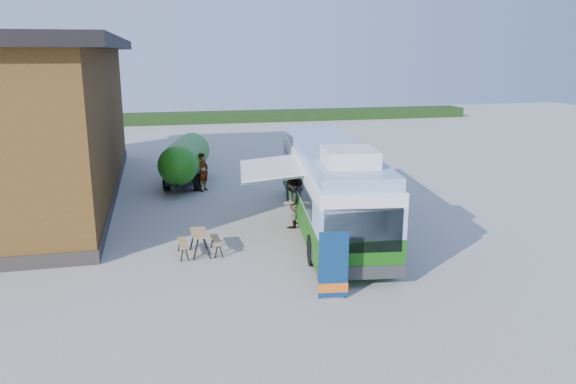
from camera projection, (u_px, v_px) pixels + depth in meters
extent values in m
plane|color=#BCB7AD|center=(288.00, 249.00, 20.09)|extent=(100.00, 100.00, 0.00)
cube|color=brown|center=(23.00, 125.00, 26.37)|extent=(8.00, 20.00, 7.00)
cube|color=black|center=(13.00, 43.00, 25.46)|extent=(9.60, 21.20, 0.50)
cube|color=#332D28|center=(31.00, 192.00, 27.16)|extent=(8.10, 20.10, 0.50)
cube|color=#264419|center=(280.00, 116.00, 57.62)|extent=(40.00, 3.00, 1.00)
cube|color=#1B6E12|center=(329.00, 204.00, 22.49)|extent=(4.29, 12.71, 1.14)
cube|color=#8BB1DA|center=(329.00, 179.00, 22.24)|extent=(4.29, 12.71, 0.94)
cube|color=black|center=(295.00, 177.00, 22.62)|extent=(1.47, 10.30, 0.73)
cube|color=black|center=(358.00, 175.00, 22.85)|extent=(1.47, 10.30, 0.73)
cube|color=white|center=(329.00, 161.00, 22.07)|extent=(4.29, 12.71, 0.47)
cube|color=#8BB1DA|center=(330.00, 150.00, 21.96)|extent=(4.10, 12.48, 0.42)
cube|color=white|center=(350.00, 157.00, 18.03)|extent=(1.90, 2.08, 0.52)
cube|color=black|center=(363.00, 231.00, 16.28)|extent=(2.32, 0.38, 1.35)
cube|color=#2D2D2D|center=(362.00, 272.00, 16.64)|extent=(2.65, 0.56, 0.42)
cube|color=#2D2D2D|center=(309.00, 180.00, 28.54)|extent=(2.65, 0.56, 0.42)
cylinder|color=black|center=(313.00, 250.00, 18.47)|extent=(0.45, 1.07, 1.04)
cylinder|color=black|center=(383.00, 248.00, 18.68)|extent=(0.45, 1.07, 1.04)
cylinder|color=black|center=(291.00, 193.00, 26.00)|extent=(0.45, 1.07, 1.04)
cylinder|color=black|center=(341.00, 192.00, 26.21)|extent=(0.45, 1.07, 1.04)
cube|color=white|center=(273.00, 163.00, 21.15)|extent=(2.94, 4.20, 0.30)
cube|color=#A5A8AD|center=(305.00, 158.00, 21.22)|extent=(0.73, 4.18, 0.15)
cylinder|color=#A5A8AD|center=(276.00, 175.00, 19.58)|extent=(2.51, 0.40, 0.31)
cylinder|color=#A5A8AD|center=(270.00, 158.00, 22.77)|extent=(2.51, 0.40, 0.31)
cube|color=navy|center=(333.00, 266.00, 15.84)|extent=(0.85, 0.15, 2.00)
cube|color=orange|center=(333.00, 288.00, 16.01)|extent=(0.87, 0.16, 0.28)
cube|color=#A5A8AD|center=(333.00, 297.00, 16.08)|extent=(0.62, 0.26, 0.06)
cylinder|color=#A5A8AD|center=(333.00, 265.00, 15.86)|extent=(0.03, 0.03, 2.00)
cube|color=#B18053|center=(199.00, 233.00, 19.38)|extent=(0.58, 1.29, 0.04)
cube|color=#B18053|center=(183.00, 243.00, 19.31)|extent=(0.32, 1.28, 0.04)
cube|color=#B18053|center=(216.00, 240.00, 19.61)|extent=(0.32, 1.28, 0.04)
cube|color=black|center=(196.00, 249.00, 18.93)|extent=(0.05, 0.05, 0.78)
cube|color=black|center=(207.00, 248.00, 19.03)|extent=(0.05, 0.05, 0.78)
cube|color=black|center=(193.00, 239.00, 19.92)|extent=(0.05, 0.05, 0.78)
cube|color=black|center=(203.00, 239.00, 20.02)|extent=(0.05, 0.05, 0.78)
imported|color=#999999|center=(203.00, 172.00, 28.29)|extent=(0.79, 0.84, 1.94)
imported|color=#999999|center=(292.00, 203.00, 22.38)|extent=(1.24, 1.21, 2.01)
cylinder|color=#227916|center=(185.00, 157.00, 29.47)|extent=(2.87, 4.70, 1.97)
sphere|color=#227916|center=(178.00, 166.00, 27.35)|extent=(1.97, 1.97, 1.97)
sphere|color=#227916|center=(192.00, 150.00, 31.59)|extent=(1.97, 1.97, 1.97)
cube|color=black|center=(186.00, 174.00, 29.68)|extent=(2.28, 4.77, 0.22)
cube|color=black|center=(176.00, 187.00, 26.94)|extent=(0.41, 1.31, 0.11)
cylinder|color=black|center=(167.00, 182.00, 28.44)|extent=(0.46, 0.91, 0.88)
cylinder|color=black|center=(197.00, 182.00, 28.46)|extent=(0.46, 0.91, 0.88)
cylinder|color=black|center=(176.00, 172.00, 30.99)|extent=(0.46, 0.91, 0.88)
cylinder|color=black|center=(204.00, 171.00, 31.00)|extent=(0.46, 0.91, 0.88)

